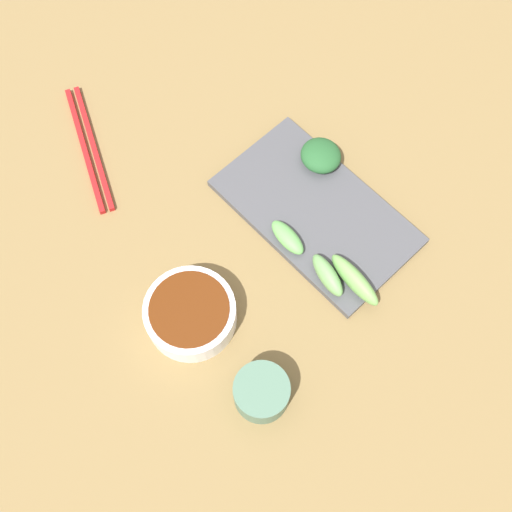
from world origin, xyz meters
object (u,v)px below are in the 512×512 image
object	(u,v)px
chopsticks	(89,148)
sauce_bowl	(190,313)
serving_plate	(316,212)
tea_cup	(262,392)

from	to	relation	value
chopsticks	sauce_bowl	bearing A→B (deg)	-77.64
serving_plate	tea_cup	size ratio (longest dim) A/B	4.00
serving_plate	tea_cup	xyz separation A→B (m)	(-0.24, -0.14, 0.02)
chopsticks	tea_cup	distance (m)	0.46
serving_plate	tea_cup	bearing A→B (deg)	-150.15
sauce_bowl	serving_plate	size ratio (longest dim) A/B	0.43
chopsticks	tea_cup	xyz separation A→B (m)	(-0.07, -0.45, 0.02)
sauce_bowl	chopsticks	size ratio (longest dim) A/B	0.56
sauce_bowl	serving_plate	bearing A→B (deg)	-0.64
sauce_bowl	chopsticks	bearing A→B (deg)	78.37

